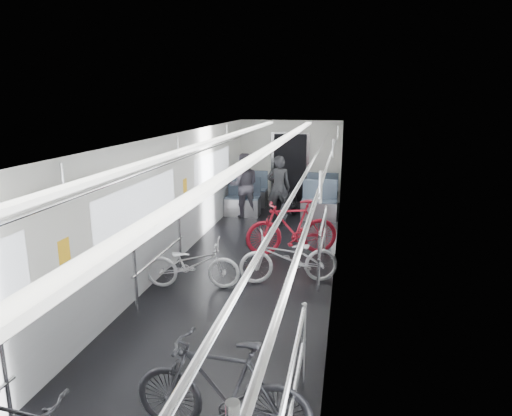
{
  "coord_description": "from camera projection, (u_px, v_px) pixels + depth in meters",
  "views": [
    {
      "loc": [
        1.64,
        -6.4,
        3.05
      ],
      "look_at": [
        0.0,
        1.8,
        1.01
      ],
      "focal_mm": 32.0,
      "sensor_mm": 36.0,
      "label": 1
    }
  ],
  "objects": [
    {
      "name": "bike_aisle",
      "position": [
        289.0,
        204.0,
        11.55
      ],
      "size": [
        0.75,
        1.65,
        0.84
      ],
      "primitive_type": "imported",
      "rotation": [
        0.0,
        0.0,
        -0.12
      ],
      "color": "black",
      "rests_on": "floor"
    },
    {
      "name": "person_seated",
      "position": [
        244.0,
        185.0,
        11.78
      ],
      "size": [
        0.95,
        0.82,
        1.66
      ],
      "primitive_type": "imported",
      "rotation": [
        0.0,
        0.0,
        3.41
      ],
      "color": "#2D2B32",
      "rests_on": "floor"
    },
    {
      "name": "bike_right_mid",
      "position": [
        289.0,
        258.0,
        7.62
      ],
      "size": [
        1.77,
        1.04,
        0.88
      ],
      "primitive_type": "imported",
      "rotation": [
        0.0,
        0.0,
        -1.28
      ],
      "color": "#BDBCC2",
      "rests_on": "floor"
    },
    {
      "name": "person_standing",
      "position": [
        279.0,
        188.0,
        11.51
      ],
      "size": [
        0.64,
        0.46,
        1.64
      ],
      "primitive_type": "imported",
      "rotation": [
        0.0,
        0.0,
        3.26
      ],
      "color": "black",
      "rests_on": "floor"
    },
    {
      "name": "bike_right_far",
      "position": [
        292.0,
        228.0,
        8.97
      ],
      "size": [
        1.9,
        1.09,
        1.1
      ],
      "primitive_type": "imported",
      "rotation": [
        0.0,
        0.0,
        -1.24
      ],
      "color": "maroon",
      "rests_on": "floor"
    },
    {
      "name": "car_shell",
      "position": [
        256.0,
        202.0,
        8.56
      ],
      "size": [
        3.02,
        14.01,
        2.41
      ],
      "color": "black",
      "rests_on": "ground"
    },
    {
      "name": "bike_left_far",
      "position": [
        192.0,
        264.0,
        7.43
      ],
      "size": [
        1.61,
        0.76,
        0.81
      ],
      "primitive_type": "imported",
      "rotation": [
        0.0,
        0.0,
        1.72
      ],
      "color": "#B1B1B6",
      "rests_on": "floor"
    },
    {
      "name": "bike_right_near",
      "position": [
        222.0,
        389.0,
        4.09
      ],
      "size": [
        1.7,
        0.57,
        1.01
      ],
      "primitive_type": "imported",
      "rotation": [
        0.0,
        0.0,
        -1.63
      ],
      "color": "black",
      "rests_on": "floor"
    }
  ]
}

